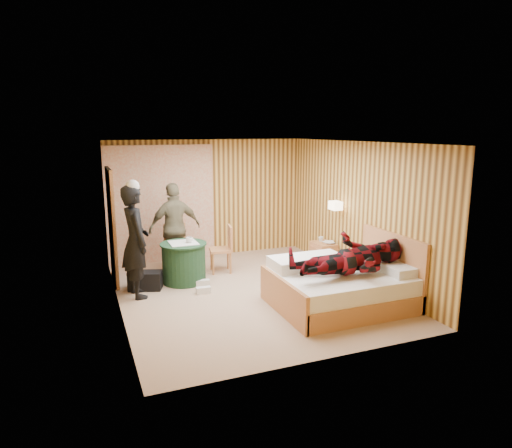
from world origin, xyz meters
name	(u,v)px	position (x,y,z in m)	size (l,w,h in m)	color
floor	(249,292)	(0.00, 0.00, 0.00)	(4.20, 5.00, 0.01)	#A08069
ceiling	(248,142)	(0.00, 0.00, 2.50)	(4.20, 5.00, 0.01)	silver
wall_back	(207,199)	(0.00, 2.50, 1.25)	(4.20, 0.02, 2.50)	#EBBD5A
wall_left	(115,230)	(-2.10, 0.00, 1.25)	(0.02, 5.00, 2.50)	#EBBD5A
wall_right	(357,211)	(2.10, 0.00, 1.25)	(0.02, 5.00, 2.50)	#EBBD5A
curtain	(161,204)	(-1.00, 2.43, 1.20)	(2.20, 0.08, 2.40)	beige
doorway	(112,226)	(-2.06, 1.40, 1.02)	(0.06, 0.90, 2.05)	black
wall_lamp	(336,206)	(1.92, 0.45, 1.30)	(0.26, 0.24, 0.16)	gold
bed	(341,286)	(1.12, -1.08, 0.31)	(2.00, 1.58, 1.08)	#CB7E53
nightstand	(324,255)	(1.88, 0.76, 0.26)	(0.39, 0.53, 0.51)	#CB7E53
round_table	(184,262)	(-0.90, 0.92, 0.37)	(0.83, 0.83, 0.73)	#21492B
chair_far	(176,245)	(-0.90, 1.58, 0.54)	(0.43, 0.43, 0.93)	#CB7E53
chair_near	(225,245)	(-0.03, 1.24, 0.53)	(0.47, 0.47, 0.90)	#CB7E53
duffel_bag	(145,281)	(-1.61, 0.78, 0.16)	(0.55, 0.29, 0.31)	black
sneaker_left	(203,283)	(-0.64, 0.59, 0.05)	(0.25, 0.10, 0.11)	silver
sneaker_right	(203,290)	(-0.73, 0.22, 0.05)	(0.24, 0.10, 0.11)	silver
woman_standing	(135,242)	(-1.77, 0.51, 0.92)	(0.67, 0.44, 1.85)	black
man_at_table	(175,228)	(-0.90, 1.61, 0.86)	(1.01, 0.42, 1.72)	#6E6549
man_on_bed	(352,248)	(1.15, -1.30, 0.97)	(1.77, 0.67, 0.86)	#62090F
book_lower	(325,243)	(1.88, 0.71, 0.52)	(0.17, 0.22, 0.02)	silver
book_upper	(325,242)	(1.88, 0.71, 0.54)	(0.16, 0.22, 0.02)	silver
cup_nightstand	(321,239)	(1.88, 0.89, 0.55)	(0.10, 0.10, 0.09)	silver
cup_table	(189,240)	(-0.80, 0.87, 0.78)	(0.12, 0.12, 0.10)	silver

